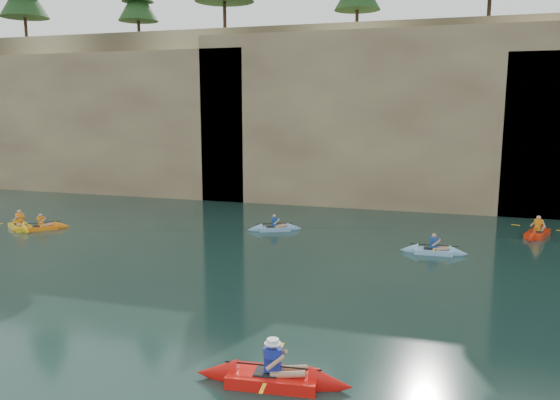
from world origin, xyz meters
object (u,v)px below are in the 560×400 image
(kayaker_ltblue_near, at_px, (433,251))
(kayaker_red_far, at_px, (537,233))
(kayaker_orange, at_px, (41,227))
(main_kayaker, at_px, (273,377))

(kayaker_ltblue_near, distance_m, kayaker_red_far, 6.96)
(kayaker_ltblue_near, height_order, kayaker_red_far, kayaker_red_far)
(kayaker_ltblue_near, bearing_deg, kayaker_red_far, 44.00)
(kayaker_ltblue_near, xyz_separation_m, kayaker_red_far, (4.88, 4.95, 0.02))
(kayaker_orange, bearing_deg, kayaker_ltblue_near, -38.27)
(kayaker_orange, bearing_deg, main_kayaker, -77.06)
(main_kayaker, distance_m, kayaker_orange, 20.37)
(main_kayaker, xyz_separation_m, kayaker_red_far, (8.15, 17.93, -0.03))
(kayaker_red_far, bearing_deg, kayaker_orange, 124.90)
(kayaker_red_far, bearing_deg, main_kayaker, 176.58)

